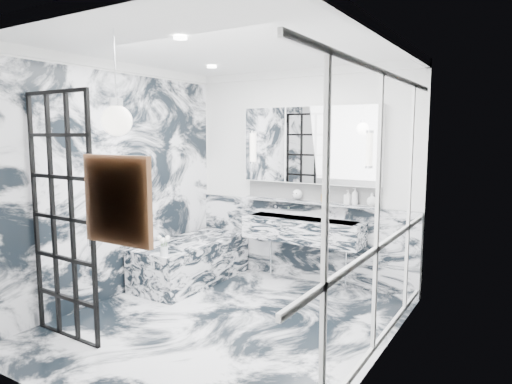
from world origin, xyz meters
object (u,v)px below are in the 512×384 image
Objects in this scene: trough_sink at (303,230)px; bathtub at (191,261)px; mirror_cabinet at (310,145)px; crittall_door at (62,218)px.

trough_sink is 0.97× the size of bathtub.
trough_sink is at bearing -90.00° from mirror_cabinet.
crittall_door reaches higher than mirror_cabinet.
bathtub is (-1.32, -0.83, -1.54)m from mirror_cabinet.
mirror_cabinet is at bearing 90.00° from trough_sink.
mirror_cabinet reaches higher than bathtub.
trough_sink is at bearing 65.85° from crittall_door.
crittall_door is 3.12m from mirror_cabinet.
crittall_door is at bearing -115.54° from trough_sink.
mirror_cabinet is (-0.00, 0.17, 1.09)m from trough_sink.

